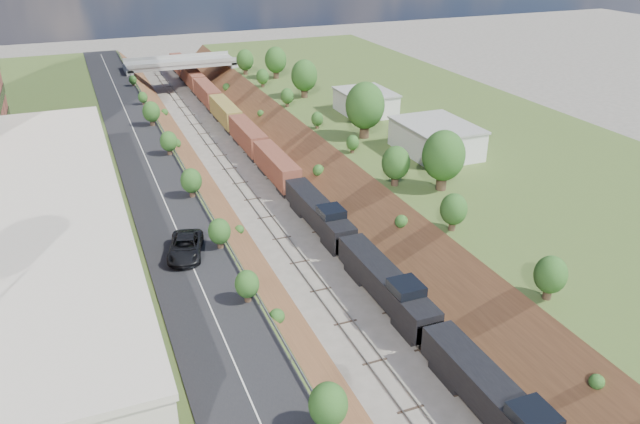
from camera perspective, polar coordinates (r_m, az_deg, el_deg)
platform_left at (r=87.47m, az=-26.36°, el=0.33°), size 44.00×180.00×5.00m
platform_right at (r=103.75m, az=12.52°, el=6.07°), size 44.00×180.00×5.00m
embankment_left at (r=88.83m, az=-11.98°, el=1.11°), size 10.00×180.00×10.00m
embankment_right at (r=94.49m, az=1.20°, el=3.16°), size 10.00×180.00×10.00m
rail_left_track at (r=90.37m, az=-6.77°, el=1.99°), size 1.58×180.00×0.18m
rail_right_track at (r=91.72m, az=-3.64°, el=2.48°), size 1.58×180.00×0.18m
road at (r=86.41m, az=-15.20°, el=3.71°), size 8.00×180.00×0.10m
guardrail at (r=86.53m, az=-12.54°, el=4.38°), size 0.10×171.00×0.70m
commercial_building at (r=64.53m, az=-23.75°, el=-1.71°), size 14.30×62.30×7.00m
overpass at (r=147.64m, az=-12.60°, el=12.64°), size 24.50×8.30×7.40m
white_building_near at (r=91.00m, az=10.55°, el=6.56°), size 9.00×12.00×4.00m
white_building_far at (r=109.18m, az=4.19°, el=9.91°), size 8.00×10.00×3.60m
tree_right_large at (r=77.36m, az=11.23°, el=5.04°), size 5.25×5.25×7.61m
tree_left_crest at (r=50.80m, az=-4.82°, el=-8.79°), size 2.45×2.45×3.55m
freight_train at (r=105.24m, az=-6.48°, el=6.78°), size 2.85×145.92×4.55m
suv at (r=63.10m, az=-12.20°, el=-3.13°), size 4.88×7.39×1.89m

